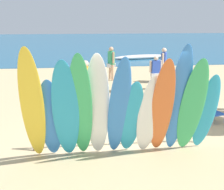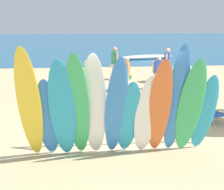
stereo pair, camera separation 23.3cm
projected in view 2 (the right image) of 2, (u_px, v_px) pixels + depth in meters
The scene contains 23 objects.
ground at pixel (97, 63), 20.85m from camera, with size 60.00×60.00×0.00m, color tan.
ocean_water at pixel (92, 42), 38.37m from camera, with size 60.00×40.00×0.02m, color #235B7F.
surfboard_rack at pixel (118, 126), 7.23m from camera, with size 4.31×0.07×0.67m.
surfboard_yellow_0 at pixel (30, 107), 6.13m from camera, with size 0.48×0.07×2.87m, color yellow.
surfboard_blue_1 at pixel (48, 119), 6.46m from camera, with size 0.50×0.07×2.07m, color #337AD1.
surfboard_teal_2 at pixel (63, 112), 6.25m from camera, with size 0.57×0.08×2.57m, color #289EC6.
surfboard_green_3 at pixel (78, 108), 6.25m from camera, with size 0.49×0.07×2.74m, color #38B266.
surfboard_white_4 at pixel (95, 108), 6.36m from camera, with size 0.53×0.06×2.65m, color white.
surfboard_blue_5 at pixel (116, 109), 6.34m from camera, with size 0.47×0.08×2.64m, color #337AD1.
surfboard_teal_6 at pixel (129, 118), 6.58m from camera, with size 0.51×0.08×2.04m, color #289EC6.
surfboard_white_7 at pixel (147, 116), 6.57m from camera, with size 0.54×0.07×2.13m, color white.
surfboard_orange_8 at pixel (159, 109), 6.45m from camera, with size 0.49×0.07×2.58m, color orange.
surfboard_blue_9 at pixel (176, 102), 6.51m from camera, with size 0.47×0.08×2.78m, color #337AD1.
surfboard_green_10 at pixel (190, 108), 6.58m from camera, with size 0.57×0.07×2.48m, color #38B266.
surfboard_teal_11 at pixel (204, 114), 6.80m from camera, with size 0.51×0.07×2.06m, color #289EC6.
beachgoer_strolling at pixel (87, 80), 10.39m from camera, with size 0.44×0.53×1.70m.
beachgoer_near_rack at pixel (115, 61), 14.97m from camera, with size 0.45×0.63×1.71m.
beachgoer_midbeach at pixel (158, 71), 12.91m from camera, with size 0.57×0.24×1.52m.
beachgoer_photographing at pixel (127, 72), 12.53m from camera, with size 0.39×0.57×1.51m.
beachgoer_by_water at pixel (167, 63), 14.28m from camera, with size 0.45×0.60×1.73m.
beach_chair_red at pixel (192, 96), 10.44m from camera, with size 0.72×0.82×0.82m.
beach_chair_striped at pixel (212, 109), 9.03m from camera, with size 0.68×0.84×0.80m.
distant_boat at pixel (146, 57), 22.70m from camera, with size 4.57×1.62×0.36m.
Camera 2 is at (-0.73, -6.75, 3.16)m, focal length 46.79 mm.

